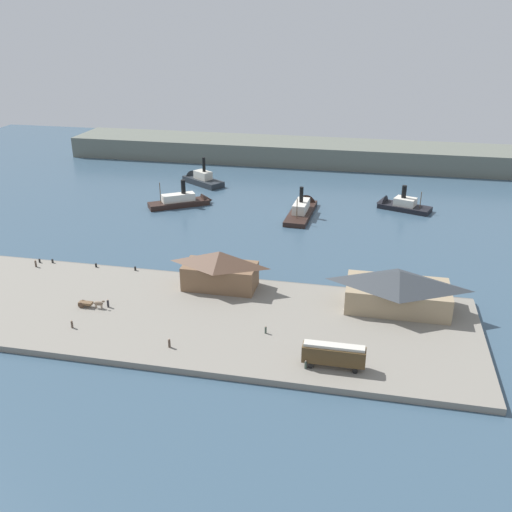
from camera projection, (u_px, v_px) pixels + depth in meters
ground_plane at (220, 273)px, 131.43m from camera, size 320.00×320.00×0.00m
quay_promenade at (191, 317)px, 111.41m from camera, size 110.00×36.00×1.20m
seawall_edge at (216, 278)px, 128.00m from camera, size 110.00×0.80×1.00m
ferry_shed_east_terminal at (220, 269)px, 120.48m from camera, size 15.66×7.88×8.32m
ferry_shed_central_terminal at (398, 289)px, 112.27m from camera, size 20.45×11.34×7.92m
street_tram at (334, 354)px, 93.70m from camera, size 10.41×2.55×4.30m
horse_cart at (91, 303)px, 113.40m from camera, size 5.65×1.32×1.87m
pedestrian_by_tram at (266, 330)px, 104.37m from camera, size 0.37×0.37×1.51m
pedestrian_near_west_shed at (169, 343)px, 99.96m from camera, size 0.44×0.44×1.76m
pedestrian_at_waters_edge at (72, 324)px, 106.16m from camera, size 0.39×0.39×1.59m
pedestrian_standing_center at (306, 365)px, 93.98m from camera, size 0.40×0.40×1.60m
pedestrian_near_east_shed at (108, 304)px, 113.59m from camera, size 0.43×0.43×1.74m
pedestrian_walking_west at (36, 264)px, 131.61m from camera, size 0.43×0.43×1.73m
mooring_post_center_west at (135, 269)px, 129.94m from camera, size 0.44×0.44×0.90m
mooring_post_west at (52, 261)px, 133.87m from camera, size 0.44×0.44×0.90m
mooring_post_center_east at (40, 261)px, 134.02m from camera, size 0.44×0.44×0.90m
mooring_post_east at (96, 265)px, 131.62m from camera, size 0.44×0.44×0.90m
ferry_approaching_west at (398, 205)px, 174.26m from camera, size 17.72×11.25×9.59m
ferry_outer_harbor at (200, 179)px, 200.10m from camera, size 17.81×14.66×11.34m
ferry_mid_harbor at (186, 201)px, 177.19m from camera, size 19.61×15.13×9.76m
ferry_moored_east at (303, 208)px, 171.50m from camera, size 7.33×24.74×10.91m
far_headland at (292, 151)px, 228.77m from camera, size 180.00×24.00×8.00m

